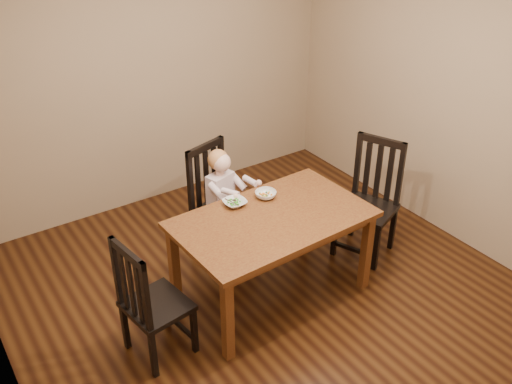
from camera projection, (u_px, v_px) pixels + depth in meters
room at (267, 149)px, 4.16m from camera, size 4.01×4.01×2.71m
dining_table at (272, 226)px, 4.50m from camera, size 1.56×0.97×0.76m
chair_child at (218, 204)px, 5.11m from camera, size 0.56×0.55×1.06m
chair_left at (150, 303)px, 4.01m from camera, size 0.47×0.49×1.00m
chair_right at (369, 201)px, 5.13m from camera, size 0.60×0.61×1.09m
toddler at (222, 193)px, 5.01m from camera, size 0.41×0.47×0.54m
bowl_peas at (235, 203)px, 4.59m from camera, size 0.19×0.19×0.04m
bowl_veg at (266, 195)px, 4.70m from camera, size 0.23×0.23×0.06m
fork at (232, 203)px, 4.55m from camera, size 0.07×0.10×0.04m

